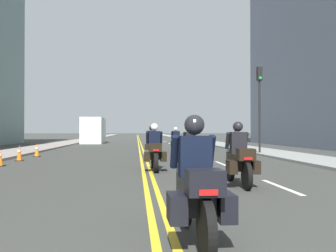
{
  "coord_description": "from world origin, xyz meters",
  "views": [
    {
      "loc": [
        -0.36,
        -0.52,
        1.4
      ],
      "look_at": [
        1.35,
        18.52,
        1.64
      ],
      "focal_mm": 37.85,
      "sensor_mm": 36.0,
      "label": 1
    }
  ],
  "objects": [
    {
      "name": "traffic_cone_1",
      "position": [
        -5.73,
        16.35,
        0.36
      ],
      "size": [
        0.32,
        0.32,
        0.73
      ],
      "color": "black",
      "rests_on": "ground"
    },
    {
      "name": "parked_truck",
      "position": [
        -5.04,
        39.34,
        1.27
      ],
      "size": [
        2.2,
        6.5,
        2.8
      ],
      "color": "#BEB1BC",
      "rests_on": "ground"
    },
    {
      "name": "centreline_yellow_outer",
      "position": [
        0.12,
        48.0,
        0.0
      ],
      "size": [
        0.12,
        132.0,
        0.01
      ],
      "primitive_type": "cube",
      "color": "yellow",
      "rests_on": "ground"
    },
    {
      "name": "centreline_yellow_inner",
      "position": [
        -0.12,
        48.0,
        0.0
      ],
      "size": [
        0.12,
        132.0,
        0.01
      ],
      "primitive_type": "cube",
      "color": "yellow",
      "rests_on": "ground"
    },
    {
      "name": "building_right_1",
      "position": [
        16.64,
        29.64,
        12.95
      ],
      "size": [
        7.29,
        20.67,
        25.9
      ],
      "color": "slate",
      "rests_on": "ground"
    },
    {
      "name": "lane_dashes_white",
      "position": [
        3.22,
        29.0,
        0.0
      ],
      "size": [
        0.14,
        56.4,
        0.01
      ],
      "color": "silver",
      "rests_on": "ground"
    },
    {
      "name": "motorcycle_0",
      "position": [
        0.38,
        3.85,
        0.67
      ],
      "size": [
        0.77,
        2.12,
        1.6
      ],
      "rotation": [
        0.0,
        0.0,
        0.02
      ],
      "color": "black",
      "rests_on": "ground"
    },
    {
      "name": "traffic_light_near",
      "position": [
        6.84,
        19.62,
        3.5
      ],
      "size": [
        0.28,
        0.38,
        5.13
      ],
      "color": "black",
      "rests_on": "ground"
    },
    {
      "name": "motorcycle_1",
      "position": [
        2.24,
        8.27,
        0.67
      ],
      "size": [
        0.77,
        2.31,
        1.63
      ],
      "rotation": [
        0.0,
        0.0,
        -0.03
      ],
      "color": "black",
      "rests_on": "ground"
    },
    {
      "name": "pedestrian_1",
      "position": [
        7.06,
        25.06,
        0.85
      ],
      "size": [
        0.4,
        0.29,
        1.65
      ],
      "rotation": [
        0.0,
        0.0,
        3.35
      ],
      "color": "#282831",
      "rests_on": "ground"
    },
    {
      "name": "motorcycle_2",
      "position": [
        0.28,
        11.87,
        0.66
      ],
      "size": [
        0.76,
        2.28,
        1.65
      ],
      "rotation": [
        0.0,
        0.0,
        0.01
      ],
      "color": "black",
      "rests_on": "ground"
    },
    {
      "name": "motorcycle_5",
      "position": [
        2.28,
        22.96,
        0.66
      ],
      "size": [
        0.78,
        2.27,
        1.64
      ],
      "rotation": [
        0.0,
        0.0,
        0.04
      ],
      "color": "black",
      "rests_on": "ground"
    },
    {
      "name": "ground_plane",
      "position": [
        0.0,
        48.0,
        0.0
      ],
      "size": [
        264.0,
        264.0,
        0.0
      ],
      "primitive_type": "plane",
      "color": "#363935"
    },
    {
      "name": "motorcycle_4",
      "position": [
        0.48,
        18.99,
        0.66
      ],
      "size": [
        0.78,
        2.16,
        1.67
      ],
      "rotation": [
        0.0,
        0.0,
        0.04
      ],
      "color": "black",
      "rests_on": "ground"
    },
    {
      "name": "traffic_cone_2",
      "position": [
        -5.69,
        13.88,
        0.35
      ],
      "size": [
        0.33,
        0.33,
        0.7
      ],
      "color": "black",
      "rests_on": "ground"
    },
    {
      "name": "motorcycle_3",
      "position": [
        2.08,
        15.4,
        0.66
      ],
      "size": [
        0.78,
        2.15,
        1.61
      ],
      "rotation": [
        0.0,
        0.0,
        0.05
      ],
      "color": "black",
      "rests_on": "ground"
    },
    {
      "name": "sidewalk_left",
      "position": [
        -7.81,
        48.0,
        0.06
      ],
      "size": [
        2.75,
        144.0,
        0.12
      ],
      "primitive_type": "cube",
      "color": "gray",
      "rests_on": "ground"
    },
    {
      "name": "sidewalk_right",
      "position": [
        7.81,
        48.0,
        0.06
      ],
      "size": [
        2.75,
        144.0,
        0.12
      ],
      "primitive_type": "cube",
      "color": "gray",
      "rests_on": "ground"
    },
    {
      "name": "traffic_cone_0",
      "position": [
        -5.66,
        18.95,
        0.36
      ],
      "size": [
        0.33,
        0.33,
        0.73
      ],
      "color": "black",
      "rests_on": "ground"
    }
  ]
}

